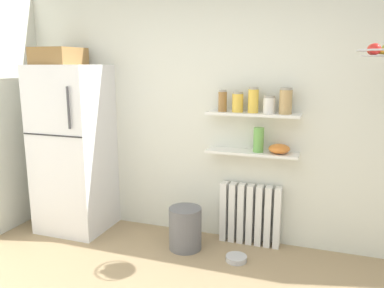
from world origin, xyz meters
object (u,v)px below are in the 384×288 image
Objects in this scene: storage_jar_0 at (223,101)px; vase at (259,140)px; storage_jar_1 at (238,102)px; pet_food_bowl at (236,258)px; storage_jar_2 at (253,100)px; radiator at (250,214)px; storage_jar_4 at (286,101)px; refrigerator at (73,146)px; shelf_bowl at (279,149)px; trash_bin at (185,228)px; hanging_fruit_basket at (380,51)px; storage_jar_3 at (269,105)px.

vase is at bearing 0.00° from storage_jar_0.
pet_food_bowl is (0.11, -0.38, -1.40)m from storage_jar_1.
vase is (0.06, 0.00, -0.37)m from storage_jar_2.
storage_jar_4 is (0.29, -0.03, 1.14)m from radiator.
refrigerator is 2.14m from shelf_bowl.
storage_jar_1 is at bearing 180.00° from vase.
shelf_bowl is (0.26, 0.00, -0.44)m from storage_jar_2.
storage_jar_1 is 1.32m from trash_bin.
storage_jar_4 is at bearing 152.31° from hanging_fruit_basket.
storage_jar_0 is at bearing 46.50° from trash_bin.
storage_jar_2 reaches higher than radiator.
trash_bin is at bearing -155.28° from vase.
pet_food_bowl is (-0.04, -0.41, -0.28)m from radiator.
radiator is 1.14m from storage_jar_2.
storage_jar_1 is (1.73, 0.21, 0.50)m from refrigerator.
storage_jar_3 reaches higher than shelf_bowl.
storage_jar_3 is (0.29, 0.00, -0.01)m from storage_jar_1.
trash_bin is at bearing -145.48° from storage_jar_1.
storage_jar_3 is (0.44, 0.00, -0.02)m from storage_jar_0.
storage_jar_2 is at bearing -180.00° from storage_jar_4.
storage_jar_1 is at bearing 105.71° from pet_food_bowl.
storage_jar_0 is 0.15m from storage_jar_1.
shelf_bowl is at bearing 0.00° from storage_jar_1.
storage_jar_2 is 0.70× the size of hanging_fruit_basket.
hanging_fruit_basket is (0.84, -0.37, 0.46)m from storage_jar_3.
trash_bin is (-0.57, -0.29, -1.24)m from storage_jar_2.
storage_jar_1 is at bearing -180.00° from storage_jar_3.
hanging_fruit_basket reaches higher than radiator.
storage_jar_3 is 0.15m from storage_jar_4.
storage_jar_2 is at bearing -0.00° from storage_jar_1.
pet_food_bowl is (0.53, -0.08, -0.18)m from trash_bin.
trash_bin is (-0.83, -0.29, -0.79)m from shelf_bowl.
hanging_fruit_basket reaches higher than trash_bin.
refrigerator is at bearing -174.14° from storage_jar_3.
storage_jar_4 is at bearing 48.23° from pet_food_bowl.
storage_jar_0 is 0.44m from storage_jar_3.
storage_jar_2 is (0.15, -0.00, 0.02)m from storage_jar_1.
pet_food_bowl is 0.58× the size of hanging_fruit_basket.
radiator is 0.77m from vase.
storage_jar_2 is 1.47m from pet_food_bowl.
hanging_fruit_basket reaches higher than storage_jar_4.
trash_bin is at bearing -161.39° from storage_jar_4.
storage_jar_1 is 0.41m from vase.
storage_jar_2 is at bearing -180.00° from storage_jar_3.
trash_bin is 1.23× the size of hanging_fruit_basket.
storage_jar_3 is 1.03m from hanging_fruit_basket.
storage_jar_0 is 0.30m from storage_jar_2.
storage_jar_4 is at bearing 0.00° from shelf_bowl.
hanging_fruit_basket is at bearing -23.41° from storage_jar_3.
radiator is at bearing 11.51° from storage_jar_1.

